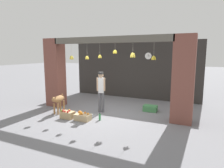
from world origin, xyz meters
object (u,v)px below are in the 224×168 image
at_px(fruit_crate_oranges, 83,117).
at_px(fruit_crate_apples, 67,115).
at_px(water_bottle, 100,117).
at_px(wall_clock, 148,56).
at_px(shopkeeper, 101,89).
at_px(produce_box_green, 150,108).
at_px(dog, 58,100).

relative_size(fruit_crate_oranges, fruit_crate_apples, 1.16).
bearing_deg(water_bottle, wall_clock, 79.61).
bearing_deg(fruit_crate_oranges, wall_clock, 72.82).
bearing_deg(wall_clock, shopkeeper, -110.92).
bearing_deg(water_bottle, fruit_crate_apples, -165.65).
xyz_separation_m(produce_box_green, wall_clock, (-0.65, 1.98, 2.08)).
height_order(dog, shopkeeper, shopkeeper).
height_order(fruit_crate_apples, wall_clock, wall_clock).
bearing_deg(shopkeeper, fruit_crate_apples, 38.14).
height_order(fruit_crate_apples, produce_box_green, fruit_crate_apples).
relative_size(produce_box_green, water_bottle, 2.10).
bearing_deg(wall_clock, fruit_crate_oranges, -107.18).
height_order(shopkeeper, fruit_crate_oranges, shopkeeper).
bearing_deg(fruit_crate_oranges, water_bottle, 23.63).
xyz_separation_m(fruit_crate_apples, produce_box_green, (2.52, 2.12, -0.02)).
bearing_deg(produce_box_green, fruit_crate_oranges, -132.70).
xyz_separation_m(water_bottle, wall_clock, (0.70, 3.81, 2.08)).
height_order(dog, produce_box_green, dog).
distance_m(shopkeeper, wall_clock, 3.36).
height_order(dog, water_bottle, dog).
xyz_separation_m(fruit_crate_apples, wall_clock, (1.87, 4.10, 2.06)).
distance_m(dog, produce_box_green, 3.69).
bearing_deg(fruit_crate_oranges, dog, 166.10).
bearing_deg(fruit_crate_apples, shopkeeper, 57.65).
distance_m(fruit_crate_apples, water_bottle, 1.21).
bearing_deg(produce_box_green, water_bottle, -126.56).
xyz_separation_m(fruit_crate_oranges, water_bottle, (0.55, 0.24, -0.00)).
xyz_separation_m(shopkeeper, wall_clock, (1.11, 2.91, 1.25)).
relative_size(dog, shopkeeper, 0.58).
bearing_deg(fruit_crate_apples, produce_box_green, 40.08).
distance_m(fruit_crate_apples, produce_box_green, 3.30).
height_order(fruit_crate_oranges, produce_box_green, fruit_crate_oranges).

